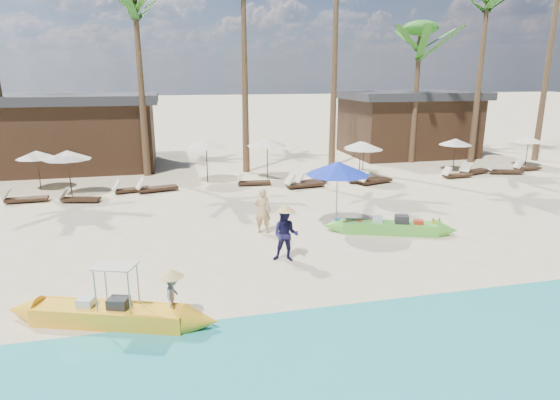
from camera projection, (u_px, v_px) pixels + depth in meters
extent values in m
plane|color=beige|center=(253.00, 271.00, 13.26)|extent=(240.00, 240.00, 0.00)
cube|color=tan|center=(302.00, 379.00, 8.57)|extent=(240.00, 4.50, 0.01)
cube|color=#56BB39|center=(389.00, 228.00, 16.40)|extent=(3.29, 1.76, 0.39)
cube|color=white|center=(389.00, 227.00, 16.39)|extent=(2.80, 1.43, 0.18)
cube|color=#262628|center=(402.00, 220.00, 16.28)|extent=(0.56, 0.50, 0.36)
cube|color=silver|center=(377.00, 220.00, 16.43)|extent=(0.44, 0.41, 0.29)
cube|color=#B53118|center=(418.00, 223.00, 16.18)|extent=(0.38, 0.35, 0.23)
cylinder|color=#B53118|center=(360.00, 222.00, 16.53)|extent=(0.23, 0.23, 0.09)
cylinder|color=#262628|center=(352.00, 223.00, 16.46)|extent=(0.21, 0.21, 0.08)
sphere|color=#CCC57F|center=(344.00, 221.00, 16.53)|extent=(0.19, 0.19, 0.19)
cylinder|color=#F5AC1F|center=(433.00, 223.00, 16.26)|extent=(0.14, 0.14, 0.19)
cylinder|color=#F5AC1F|center=(439.00, 223.00, 16.24)|extent=(0.14, 0.14, 0.19)
cube|color=#F5AC1F|center=(111.00, 315.00, 10.42)|extent=(3.47, 1.84, 0.41)
cube|color=white|center=(110.00, 315.00, 10.41)|extent=(2.95, 1.49, 0.19)
cube|color=#262628|center=(119.00, 305.00, 10.32)|extent=(0.53, 0.47, 0.32)
cube|color=silver|center=(86.00, 304.00, 10.41)|extent=(0.43, 0.40, 0.28)
cube|color=beige|center=(115.00, 266.00, 10.08)|extent=(1.02, 0.85, 0.03)
imported|color=tan|center=(263.00, 211.00, 16.27)|extent=(0.69, 0.58, 1.62)
imported|color=#17163E|center=(286.00, 235.00, 13.82)|extent=(0.95, 0.85, 1.61)
imported|color=gray|center=(173.00, 294.00, 10.44)|extent=(0.49, 0.69, 0.96)
cylinder|color=#99999E|center=(337.00, 196.00, 16.66)|extent=(0.05, 0.05, 2.39)
cone|color=#132AB4|center=(338.00, 168.00, 16.39)|extent=(2.29, 2.29, 0.47)
cylinder|color=#331E15|center=(39.00, 171.00, 22.41)|extent=(0.05, 0.05, 1.85)
cone|color=beige|center=(36.00, 155.00, 22.21)|extent=(1.85, 1.85, 0.37)
cube|color=#331E15|center=(27.00, 199.00, 20.38)|extent=(1.73, 0.62, 0.12)
cube|color=beige|center=(7.00, 193.00, 20.11)|extent=(0.40, 0.57, 0.50)
cylinder|color=#331E15|center=(70.00, 174.00, 21.20)|extent=(0.05, 0.05, 2.06)
cone|color=beige|center=(67.00, 155.00, 20.97)|extent=(2.06, 2.06, 0.41)
cube|color=#331E15|center=(81.00, 199.00, 20.38)|extent=(1.68, 0.87, 0.11)
cube|color=beige|center=(64.00, 193.00, 20.31)|extent=(0.47, 0.59, 0.47)
cube|color=#331E15|center=(132.00, 189.00, 22.12)|extent=(1.68, 0.92, 0.11)
cube|color=beige|center=(116.00, 185.00, 21.72)|extent=(0.48, 0.59, 0.47)
cylinder|color=#331E15|center=(207.00, 161.00, 23.96)|extent=(0.05, 0.05, 2.19)
cone|color=beige|center=(206.00, 143.00, 23.71)|extent=(2.19, 2.19, 0.44)
cube|color=#331E15|center=(158.00, 188.00, 22.26)|extent=(1.90, 0.99, 0.13)
cube|color=beige|center=(140.00, 183.00, 21.83)|extent=(0.53, 0.67, 0.53)
cylinder|color=#331E15|center=(267.00, 159.00, 24.77)|extent=(0.05, 0.05, 2.14)
cone|color=beige|center=(267.00, 142.00, 24.53)|extent=(2.14, 2.14, 0.43)
cube|color=#331E15|center=(254.00, 183.00, 23.53)|extent=(1.65, 0.64, 0.11)
cube|color=beige|center=(240.00, 177.00, 23.35)|extent=(0.40, 0.55, 0.47)
cube|color=#331E15|center=(305.00, 184.00, 23.04)|extent=(1.91, 0.81, 0.13)
cube|color=beige|center=(290.00, 179.00, 22.69)|extent=(0.48, 0.65, 0.54)
cylinder|color=#331E15|center=(363.00, 162.00, 24.32)|extent=(0.05, 0.05, 2.00)
cone|color=beige|center=(364.00, 146.00, 24.10)|extent=(2.00, 2.00, 0.40)
cube|color=#331E15|center=(311.00, 182.00, 23.68)|extent=(1.85, 1.10, 0.12)
cube|color=beige|center=(299.00, 177.00, 23.20)|extent=(0.56, 0.67, 0.51)
cube|color=#331E15|center=(365.00, 180.00, 24.08)|extent=(1.77, 0.68, 0.12)
cube|color=beige|center=(351.00, 175.00, 23.88)|extent=(0.43, 0.59, 0.51)
cylinder|color=#331E15|center=(360.00, 158.00, 25.92)|extent=(0.05, 0.05, 1.81)
cone|color=beige|center=(360.00, 144.00, 25.72)|extent=(1.81, 1.81, 0.36)
cube|color=#331E15|center=(375.00, 181.00, 23.87)|extent=(1.93, 1.10, 0.13)
cube|color=beige|center=(363.00, 176.00, 23.39)|extent=(0.57, 0.69, 0.54)
cylinder|color=#331E15|center=(454.00, 155.00, 26.79)|extent=(0.05, 0.05, 1.83)
cone|color=beige|center=(456.00, 142.00, 26.59)|extent=(1.83, 1.83, 0.37)
cube|color=#331E15|center=(457.00, 175.00, 25.25)|extent=(1.61, 0.61, 0.11)
cube|color=beige|center=(447.00, 171.00, 24.98)|extent=(0.39, 0.53, 0.46)
cube|color=#331E15|center=(475.00, 171.00, 26.17)|extent=(1.94, 1.12, 0.13)
cube|color=beige|center=(466.00, 167.00, 25.68)|extent=(0.57, 0.69, 0.54)
cylinder|color=#331E15|center=(527.00, 152.00, 28.28)|extent=(0.04, 0.04, 1.77)
cone|color=beige|center=(529.00, 139.00, 28.08)|extent=(1.77, 1.77, 0.35)
cube|color=#331E15|center=(506.00, 171.00, 26.18)|extent=(1.86, 1.05, 0.12)
cube|color=beige|center=(492.00, 166.00, 26.14)|extent=(0.54, 0.66, 0.52)
cube|color=#331E15|center=(528.00, 168.00, 27.17)|extent=(1.57, 0.57, 0.11)
cube|color=beige|center=(518.00, 164.00, 26.92)|extent=(0.37, 0.52, 0.45)
cone|color=brown|center=(141.00, 82.00, 24.61)|extent=(0.40, 0.40, 10.08)
cone|color=brown|center=(245.00, 70.00, 25.45)|extent=(0.40, 0.40, 11.26)
cone|color=brown|center=(335.00, 53.00, 26.74)|extent=(0.40, 0.40, 13.16)
cone|color=brown|center=(416.00, 97.00, 28.74)|extent=(0.40, 0.40, 8.07)
ellipsoid|color=#266719|center=(421.00, 28.00, 27.69)|extent=(2.08, 2.08, 0.88)
cone|color=brown|center=(480.00, 76.00, 28.45)|extent=(0.40, 0.40, 10.64)
cone|color=brown|center=(548.00, 62.00, 28.93)|extent=(0.40, 0.40, 12.26)
cube|color=#331E15|center=(65.00, 136.00, 27.41)|extent=(10.00, 6.00, 3.80)
cube|color=#2D2D33|center=(61.00, 99.00, 26.85)|extent=(10.80, 6.60, 0.50)
cube|color=#331E15|center=(407.00, 127.00, 32.35)|extent=(8.00, 6.00, 3.80)
cube|color=#2D2D33|center=(409.00, 95.00, 31.79)|extent=(8.80, 6.60, 0.50)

